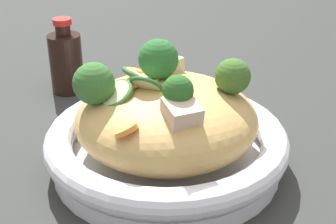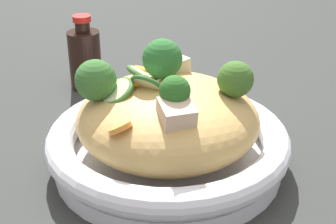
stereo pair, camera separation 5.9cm
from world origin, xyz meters
name	(u,v)px [view 1 (the left image)]	position (x,y,z in m)	size (l,w,h in m)	color
ground_plane	(168,164)	(0.00, 0.00, 0.00)	(3.00, 3.00, 0.00)	#2D2F2E
serving_bowl	(168,145)	(0.00, 0.00, 0.03)	(0.30, 0.30, 0.06)	white
noodle_heap	(168,118)	(0.00, 0.00, 0.07)	(0.22, 0.22, 0.09)	tan
broccoli_florets	(158,75)	(0.01, 0.00, 0.12)	(0.23, 0.12, 0.07)	#94B870
carrot_coins	(134,92)	(0.04, 0.00, 0.10)	(0.04, 0.19, 0.03)	orange
zucchini_slices	(134,86)	(0.04, 0.00, 0.11)	(0.09, 0.10, 0.04)	beige
chicken_chunks	(175,89)	(-0.01, 0.01, 0.11)	(0.06, 0.17, 0.03)	beige
soy_sauce_bottle	(67,61)	(0.17, -0.23, 0.05)	(0.05, 0.05, 0.12)	black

